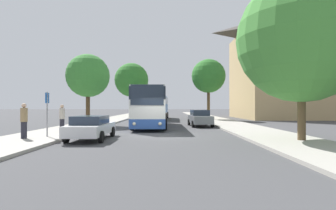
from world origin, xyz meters
TOP-DOWN VIEW (x-y plane):
  - ground_plane at (0.00, 0.00)m, footprint 300.00×300.00m
  - sidewalk_left at (-7.00, 0.00)m, footprint 4.00×120.00m
  - sidewalk_right at (7.00, 0.00)m, footprint 4.00×120.00m
  - building_right_background at (22.82, 24.04)m, footprint 21.70×14.15m
  - bus_front at (-0.92, 7.13)m, footprint 3.08×11.62m
  - bus_middle at (-0.74, 20.61)m, footprint 2.98×11.31m
  - parked_car_left_curb at (-3.65, -2.12)m, footprint 2.01×4.53m
  - parked_car_right_near at (3.69, 7.66)m, footprint 2.08×4.47m
  - bus_stop_sign at (-6.27, -1.85)m, footprint 0.08×0.45m
  - pedestrian_waiting_near at (-7.09, -2.80)m, footprint 0.36×0.36m
  - pedestrian_waiting_far at (-6.46, 0.72)m, footprint 0.36×0.36m
  - tree_left_near at (-5.90, 30.28)m, footprint 6.08×6.08m
  - tree_left_far at (-7.24, 8.97)m, footprint 4.25×4.25m
  - tree_right_near at (7.59, -3.42)m, footprint 6.58×6.58m
  - tree_right_mid at (6.24, 18.86)m, footprint 4.61×4.61m

SIDE VIEW (x-z plane):
  - ground_plane at x=0.00m, z-range 0.00..0.00m
  - sidewalk_left at x=-7.00m, z-range 0.00..0.15m
  - sidewalk_right at x=7.00m, z-range 0.00..0.15m
  - parked_car_left_curb at x=-3.65m, z-range 0.04..1.40m
  - parked_car_right_near at x=3.69m, z-range 0.03..1.57m
  - pedestrian_waiting_far at x=-6.46m, z-range 0.17..2.02m
  - pedestrian_waiting_near at x=-7.09m, z-range 0.17..2.07m
  - bus_stop_sign at x=-6.27m, z-range 0.46..3.02m
  - bus_middle at x=-0.74m, z-range 0.12..3.43m
  - bus_front at x=-0.92m, z-range 0.12..3.55m
  - tree_left_far at x=-7.24m, z-range 1.45..8.34m
  - tree_right_near at x=7.59m, z-range 1.11..9.64m
  - tree_right_mid at x=6.24m, z-range 1.91..10.10m
  - tree_left_near at x=-5.90m, z-range 1.86..11.38m
  - building_right_background at x=22.82m, z-range 0.00..17.59m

